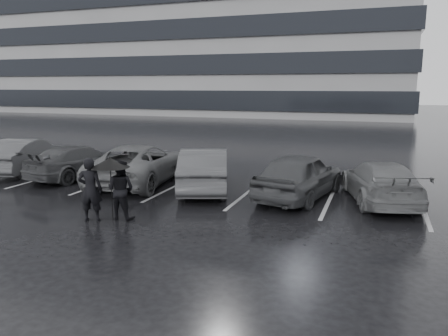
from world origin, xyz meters
name	(u,v)px	position (x,y,z in m)	size (l,w,h in m)	color
ground	(205,209)	(0.00, 0.00, 0.00)	(160.00, 160.00, 0.00)	black
office_building	(188,9)	(-22.00, 48.00, 14.34)	(61.00, 26.00, 29.00)	gray
car_main	(300,175)	(2.41, 2.32, 0.76)	(1.79, 4.45, 1.52)	black
car_west_a	(204,169)	(-0.96, 2.27, 0.75)	(1.59, 4.56, 1.50)	#2B2B2D
car_west_b	(139,164)	(-3.73, 2.48, 0.74)	(2.46, 5.33, 1.48)	#454547
car_west_c	(79,161)	(-6.53, 2.59, 0.65)	(1.83, 4.51, 1.31)	black
car_west_d	(26,155)	(-9.36, 2.74, 0.73)	(1.54, 4.42, 1.46)	#2B2B2D
car_east	(380,182)	(4.92, 2.67, 0.65)	(1.83, 4.51, 1.31)	#454547
pedestrian_left	(90,189)	(-2.53, -2.09, 0.88)	(0.64, 0.42, 1.77)	black
pedestrian_right	(121,190)	(-1.86, -1.65, 0.83)	(0.81, 0.63, 1.66)	black
umbrella	(110,163)	(-2.02, -1.84, 1.61)	(1.04, 1.04, 1.77)	black
stall_stripes	(211,189)	(-0.80, 2.50, 0.00)	(19.72, 5.00, 0.00)	#ACACAE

